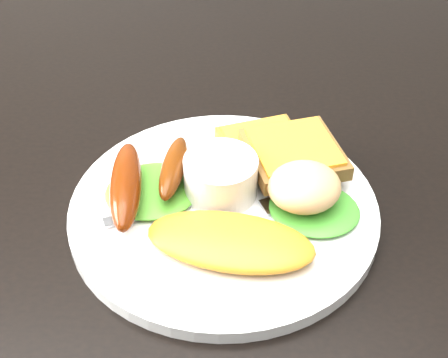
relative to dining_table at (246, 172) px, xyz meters
The scene contains 12 objects.
dining_table is the anchor object (origin of this frame).
plate 0.09m from the dining_table, 103.86° to the right, with size 0.26×0.26×0.01m, color white.
lettuce_left 0.11m from the dining_table, 139.63° to the right, with size 0.08×0.08×0.01m, color green.
lettuce_right 0.11m from the dining_table, 57.76° to the right, with size 0.08×0.07×0.01m, color #28871C.
omelette 0.14m from the dining_table, 95.70° to the right, with size 0.13×0.06×0.02m, color #F7AB3B.
sausage_a 0.14m from the dining_table, 141.40° to the right, with size 0.03×0.11×0.03m, color maroon.
sausage_b 0.10m from the dining_table, 138.16° to the right, with size 0.02×0.08×0.02m, color #5B250A.
ramekin 0.09m from the dining_table, 109.19° to the right, with size 0.06×0.06×0.04m, color white.
toast_a 0.04m from the dining_table, 33.20° to the right, with size 0.07×0.07×0.01m, color olive.
toast_b 0.07m from the dining_table, 40.31° to the right, with size 0.08×0.08×0.01m, color brown.
potato_salad 0.11m from the dining_table, 60.78° to the right, with size 0.06×0.06×0.03m, color beige.
fork 0.11m from the dining_table, 123.58° to the right, with size 0.14×0.01×0.00m, color #ADAFB7.
Camera 1 is at (-0.01, -0.47, 1.13)m, focal length 50.00 mm.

